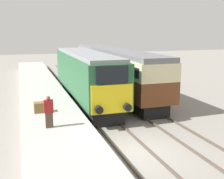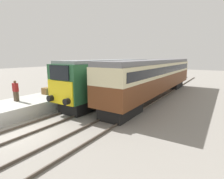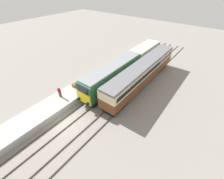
# 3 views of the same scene
# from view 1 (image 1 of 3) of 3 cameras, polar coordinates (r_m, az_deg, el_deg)

# --- Properties ---
(ground_plane) EXTENTS (120.00, 120.00, 0.00)m
(ground_plane) POSITION_cam_1_polar(r_m,az_deg,el_deg) (13.63, 4.50, -12.68)
(ground_plane) COLOR gray
(platform_left) EXTENTS (3.50, 50.00, 0.95)m
(platform_left) POSITION_cam_1_polar(r_m,az_deg,el_deg) (20.15, -13.22, -3.35)
(platform_left) COLOR #A8A8A3
(platform_left) RESTS_ON ground_plane
(rails_near_track) EXTENTS (1.51, 60.00, 0.14)m
(rails_near_track) POSITION_cam_1_polar(r_m,az_deg,el_deg) (18.00, -1.68, -6.21)
(rails_near_track) COLOR #4C4238
(rails_near_track) RESTS_ON ground_plane
(rails_far_track) EXTENTS (1.50, 60.00, 0.14)m
(rails_far_track) POSITION_cam_1_polar(r_m,az_deg,el_deg) (19.20, 8.13, -5.16)
(rails_far_track) COLOR #4C4238
(rails_far_track) RESTS_ON ground_plane
(locomotive) EXTENTS (2.70, 13.45, 4.03)m
(locomotive) POSITION_cam_1_polar(r_m,az_deg,el_deg) (22.02, -5.29, 2.87)
(locomotive) COLOR black
(locomotive) RESTS_ON ground_plane
(passenger_carriage) EXTENTS (2.75, 18.97, 4.02)m
(passenger_carriage) POSITION_cam_1_polar(r_m,az_deg,el_deg) (26.27, 0.21, 4.84)
(passenger_carriage) COLOR black
(passenger_carriage) RESTS_ON ground_plane
(person_on_platform) EXTENTS (0.44, 0.26, 1.60)m
(person_on_platform) POSITION_cam_1_polar(r_m,az_deg,el_deg) (14.14, -12.72, -4.48)
(person_on_platform) COLOR #473828
(person_on_platform) RESTS_ON platform_left
(luggage_crate) EXTENTS (0.70, 0.56, 0.60)m
(luggage_crate) POSITION_cam_1_polar(r_m,az_deg,el_deg) (16.99, -14.39, -3.53)
(luggage_crate) COLOR brown
(luggage_crate) RESTS_ON platform_left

